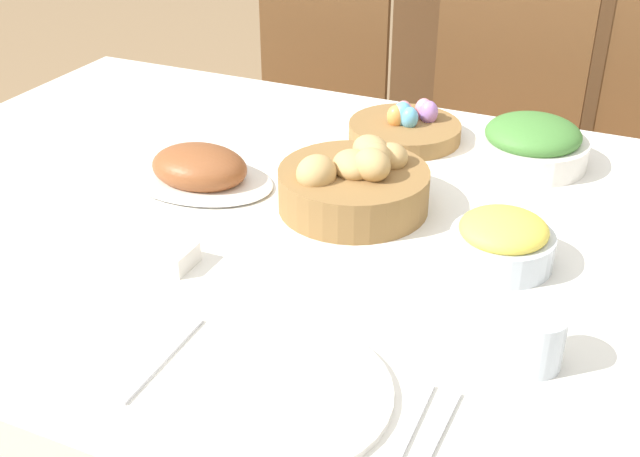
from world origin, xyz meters
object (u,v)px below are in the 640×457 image
Objects in this scene: drinking_cup at (535,340)px; green_salad_bowl at (532,143)px; bread_basket at (355,183)px; fork at (164,359)px; chair_far_center at (488,144)px; knife at (408,435)px; butter_dish at (162,254)px; ham_platter at (200,170)px; chair_far_left at (304,113)px; pineapple_bowl at (502,241)px; egg_basket at (406,128)px; dinner_plate at (278,393)px; sideboard at (555,63)px; spoon at (433,442)px.

green_salad_bowl is at bearing 101.78° from drinking_cup.
fork is at bearing -97.60° from bread_basket.
knife is at bearing -75.74° from chair_far_center.
ham_platter is at bearing 109.84° from butter_dish.
chair_far_left is 6.07× the size of pineapple_bowl.
butter_dish is at bearing 179.09° from drinking_cup.
egg_basket is 0.82× the size of dinner_plate.
egg_basket is (-0.02, 0.32, -0.02)m from bread_basket.
butter_dish is at bearing -71.99° from chair_far_left.
butter_dish is (-0.24, -1.16, 0.24)m from chair_far_center.
egg_basket reaches higher than dinner_plate.
egg_basket is 1.26× the size of knife.
egg_basket is 1.44× the size of pineapple_bowl.
sideboard is 4.90× the size of egg_basket.
sideboard is 2.34m from knife.
drinking_cup is at bearing 70.49° from spoon.
green_salad_bowl reaches higher than butter_dish.
pineapple_bowl is at bearing -4.93° from ham_platter.
butter_dish is at bearing -124.71° from bread_basket.
dinner_plate reaches higher than fork.
green_salad_bowl reaches higher than fork.
pineapple_bowl is 2.14× the size of drinking_cup.
butter_dish is at bearing 146.58° from dinner_plate.
dinner_plate is at bearing -82.57° from chair_far_center.
chair_far_center is at bearing 109.23° from green_salad_bowl.
ham_platter is at bearing 115.41° from fork.
egg_basket is (-0.08, -1.51, 0.30)m from sideboard.
dinner_plate is (-0.14, -0.79, -0.04)m from green_salad_bowl.
chair_far_left is 5.27× the size of fork.
chair_far_center is 1.38m from fork.
fork is (0.45, -1.36, 0.22)m from chair_far_left.
butter_dish is (-0.18, -0.61, -0.01)m from egg_basket.
chair_far_center is 4.52× the size of green_salad_bowl.
pineapple_bowl is 0.87× the size of spoon.
sideboard is 2.33m from dinner_plate.
green_salad_bowl reaches higher than ham_platter.
sideboard is 3.97× the size of ham_platter.
egg_basket is at bearing 108.16° from knife.
butter_dish is (-0.56, 0.01, -0.02)m from drinking_cup.
dinner_plate is 0.19m from spoon.
spoon is 0.20m from drinking_cup.
egg_basket is 0.87m from spoon.
sideboard reaches higher than ham_platter.
ham_platter is at bearing -148.19° from green_salad_bowl.
egg_basket is 2.27× the size of butter_dish.
drinking_cup is (0.32, -1.17, 0.26)m from chair_far_center.
ham_platter is at bearing -175.09° from bread_basket.
bread_basket is (-0.04, -0.88, 0.27)m from chair_far_center.
pineapple_bowl is 0.41m from knife.
bread_basket is at bearing -86.69° from egg_basket.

